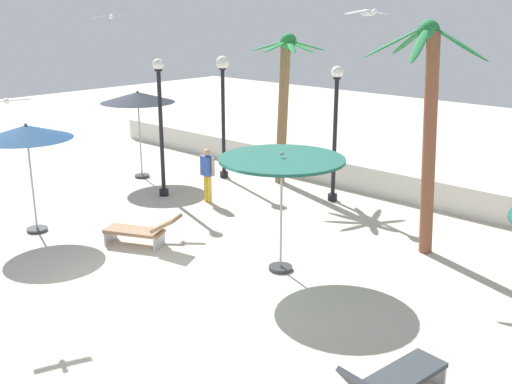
{
  "coord_description": "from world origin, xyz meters",
  "views": [
    {
      "loc": [
        9.1,
        -6.7,
        5.46
      ],
      "look_at": [
        0.0,
        3.05,
        1.4
      ],
      "focal_mm": 42.82,
      "sensor_mm": 36.0,
      "label": 1
    }
  ],
  "objects_px": {
    "lounge_chair_0": "(143,230)",
    "seagull_1": "(368,12)",
    "lamp_post_1": "(161,119)",
    "palm_tree_0": "(429,114)",
    "seagull_0": "(6,101)",
    "patio_umbrella_3": "(282,166)",
    "palm_tree_2": "(285,90)",
    "lamp_post_0": "(335,124)",
    "patio_umbrella_0": "(27,133)",
    "seagull_2": "(111,16)",
    "guest_0": "(207,170)",
    "patio_umbrella_1": "(138,98)",
    "lamp_post_3": "(223,99)",
    "lounge_chair_1": "(393,379)"
  },
  "relations": [
    {
      "from": "lamp_post_1",
      "to": "lamp_post_3",
      "type": "relative_size",
      "value": 1.02
    },
    {
      "from": "guest_0",
      "to": "seagull_2",
      "type": "bearing_deg",
      "value": -158.64
    },
    {
      "from": "lamp_post_3",
      "to": "lamp_post_1",
      "type": "bearing_deg",
      "value": -86.73
    },
    {
      "from": "lamp_post_1",
      "to": "guest_0",
      "type": "xyz_separation_m",
      "value": [
        1.42,
        0.5,
        -1.37
      ]
    },
    {
      "from": "patio_umbrella_0",
      "to": "palm_tree_0",
      "type": "height_order",
      "value": "palm_tree_0"
    },
    {
      "from": "patio_umbrella_3",
      "to": "palm_tree_2",
      "type": "distance_m",
      "value": 6.83
    },
    {
      "from": "seagull_2",
      "to": "palm_tree_0",
      "type": "bearing_deg",
      "value": 12.02
    },
    {
      "from": "lamp_post_1",
      "to": "patio_umbrella_0",
      "type": "bearing_deg",
      "value": -89.45
    },
    {
      "from": "palm_tree_2",
      "to": "lounge_chair_0",
      "type": "xyz_separation_m",
      "value": [
        1.09,
        -6.39,
        -2.59
      ]
    },
    {
      "from": "seagull_1",
      "to": "palm_tree_2",
      "type": "bearing_deg",
      "value": 144.33
    },
    {
      "from": "guest_0",
      "to": "patio_umbrella_1",
      "type": "bearing_deg",
      "value": 174.99
    },
    {
      "from": "patio_umbrella_0",
      "to": "guest_0",
      "type": "bearing_deg",
      "value": 73.38
    },
    {
      "from": "palm_tree_2",
      "to": "seagull_2",
      "type": "height_order",
      "value": "seagull_2"
    },
    {
      "from": "patio_umbrella_1",
      "to": "lamp_post_0",
      "type": "bearing_deg",
      "value": 20.03
    },
    {
      "from": "patio_umbrella_0",
      "to": "lounge_chair_0",
      "type": "relative_size",
      "value": 1.45
    },
    {
      "from": "lamp_post_1",
      "to": "seagull_1",
      "type": "xyz_separation_m",
      "value": [
        7.16,
        -0.39,
        3.03
      ]
    },
    {
      "from": "patio_umbrella_0",
      "to": "lamp_post_3",
      "type": "relative_size",
      "value": 0.7
    },
    {
      "from": "seagull_2",
      "to": "lounge_chair_0",
      "type": "bearing_deg",
      "value": -29.21
    },
    {
      "from": "palm_tree_0",
      "to": "lamp_post_1",
      "type": "xyz_separation_m",
      "value": [
        -7.73,
        -1.35,
        -0.89
      ]
    },
    {
      "from": "lamp_post_1",
      "to": "lamp_post_0",
      "type": "bearing_deg",
      "value": 37.39
    },
    {
      "from": "lamp_post_0",
      "to": "lamp_post_1",
      "type": "height_order",
      "value": "lamp_post_1"
    },
    {
      "from": "patio_umbrella_3",
      "to": "lounge_chair_0",
      "type": "distance_m",
      "value": 3.99
    },
    {
      "from": "patio_umbrella_1",
      "to": "lounge_chair_0",
      "type": "distance_m",
      "value": 6.61
    },
    {
      "from": "lounge_chair_1",
      "to": "seagull_1",
      "type": "bearing_deg",
      "value": 130.27
    },
    {
      "from": "palm_tree_0",
      "to": "lounge_chair_0",
      "type": "xyz_separation_m",
      "value": [
        -4.9,
        -4.25,
        -2.81
      ]
    },
    {
      "from": "patio_umbrella_1",
      "to": "lounge_chair_1",
      "type": "xyz_separation_m",
      "value": [
        12.49,
        -4.93,
        -2.26
      ]
    },
    {
      "from": "lamp_post_0",
      "to": "lamp_post_1",
      "type": "xyz_separation_m",
      "value": [
        -4.01,
        -3.07,
        0.04
      ]
    },
    {
      "from": "patio_umbrella_3",
      "to": "guest_0",
      "type": "distance_m",
      "value": 5.37
    },
    {
      "from": "lounge_chair_0",
      "to": "seagull_1",
      "type": "distance_m",
      "value": 7.04
    },
    {
      "from": "patio_umbrella_0",
      "to": "seagull_2",
      "type": "bearing_deg",
      "value": 110.91
    },
    {
      "from": "palm_tree_0",
      "to": "seagull_0",
      "type": "bearing_deg",
      "value": -126.0
    },
    {
      "from": "guest_0",
      "to": "seagull_1",
      "type": "distance_m",
      "value": 7.29
    },
    {
      "from": "patio_umbrella_1",
      "to": "patio_umbrella_0",
      "type": "bearing_deg",
      "value": -65.87
    },
    {
      "from": "patio_umbrella_3",
      "to": "seagull_2",
      "type": "distance_m",
      "value": 8.05
    },
    {
      "from": "patio_umbrella_0",
      "to": "palm_tree_2",
      "type": "distance_m",
      "value": 7.82
    },
    {
      "from": "lamp_post_1",
      "to": "seagull_0",
      "type": "height_order",
      "value": "lamp_post_1"
    },
    {
      "from": "patio_umbrella_3",
      "to": "seagull_1",
      "type": "height_order",
      "value": "seagull_1"
    },
    {
      "from": "palm_tree_2",
      "to": "lounge_chair_1",
      "type": "height_order",
      "value": "palm_tree_2"
    },
    {
      "from": "patio_umbrella_3",
      "to": "lamp_post_0",
      "type": "distance_m",
      "value": 5.22
    },
    {
      "from": "patio_umbrella_1",
      "to": "seagull_2",
      "type": "bearing_deg",
      "value": -58.33
    },
    {
      "from": "lamp_post_0",
      "to": "seagull_1",
      "type": "height_order",
      "value": "seagull_1"
    },
    {
      "from": "lamp_post_3",
      "to": "lounge_chair_0",
      "type": "height_order",
      "value": "lamp_post_3"
    },
    {
      "from": "patio_umbrella_3",
      "to": "palm_tree_0",
      "type": "distance_m",
      "value": 3.57
    },
    {
      "from": "guest_0",
      "to": "seagull_2",
      "type": "relative_size",
      "value": 1.78
    },
    {
      "from": "patio_umbrella_0",
      "to": "patio_umbrella_3",
      "type": "relative_size",
      "value": 1.06
    },
    {
      "from": "seagull_1",
      "to": "seagull_2",
      "type": "distance_m",
      "value": 8.48
    },
    {
      "from": "palm_tree_2",
      "to": "seagull_0",
      "type": "bearing_deg",
      "value": -84.68
    },
    {
      "from": "guest_0",
      "to": "seagull_0",
      "type": "bearing_deg",
      "value": -79.24
    },
    {
      "from": "lounge_chair_0",
      "to": "lamp_post_1",
      "type": "bearing_deg",
      "value": 134.38
    },
    {
      "from": "patio_umbrella_3",
      "to": "lamp_post_1",
      "type": "xyz_separation_m",
      "value": [
        -6.12,
        1.71,
        -0.01
      ]
    }
  ]
}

